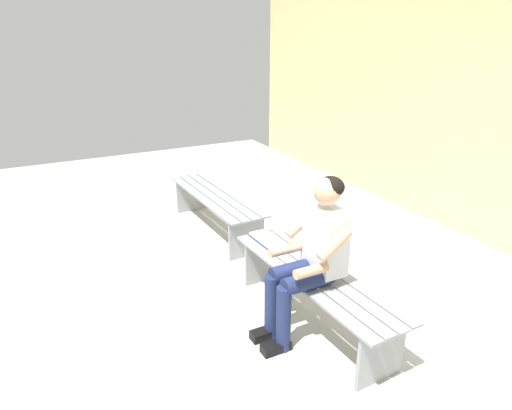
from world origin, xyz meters
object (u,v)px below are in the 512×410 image
Objects in this scene: bench_far at (216,203)px; book_open at (267,241)px; apple at (291,246)px; bench_near at (314,285)px; person_seated at (311,253)px.

book_open is at bearing 177.41° from bench_far.
apple is at bearing -162.40° from book_open.
apple is 0.21× the size of book_open.
book_open is (0.65, 0.06, 0.12)m from bench_near.
apple is (0.49, -0.13, -0.20)m from person_seated.
person_seated is at bearing 130.35° from bench_near.
bench_far is 2.13m from person_seated.
person_seated reaches higher than book_open.
bench_far is at bearing -5.06° from book_open.
bench_near is 0.67m from book_open.
bench_far is at bearing 1.11° from apple.
apple is at bearing -15.19° from person_seated.
bench_far is (2.01, -0.00, -0.00)m from bench_near.
bench_near is 1.01× the size of bench_far.
bench_near is at bearing -49.65° from person_seated.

